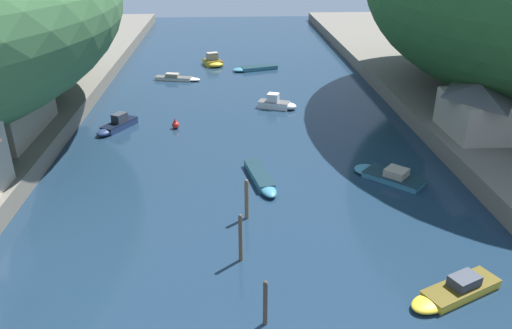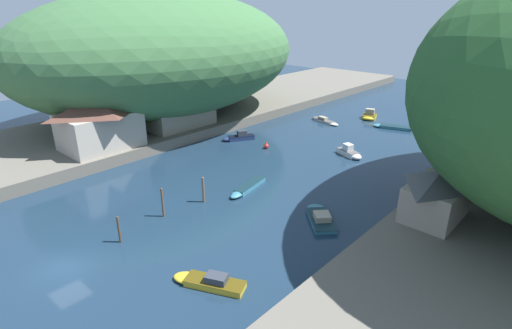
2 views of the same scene
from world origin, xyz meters
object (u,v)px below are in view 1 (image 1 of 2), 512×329
at_px(boat_red_skiff, 454,291).
at_px(boat_mid_channel, 388,175).
at_px(boat_white_cruiser, 262,179).
at_px(channel_buoy_near, 175,124).
at_px(right_bank_cottage, 475,108).
at_px(boat_cabin_cruiser, 178,78).
at_px(boat_small_dinghy, 213,62).
at_px(boat_open_rowboat, 278,104).
at_px(boat_yellow_tender, 254,68).
at_px(boat_navy_launch, 116,125).

height_order(boat_red_skiff, boat_mid_channel, boat_red_skiff).
relative_size(boat_white_cruiser, channel_buoy_near, 5.99).
height_order(right_bank_cottage, boat_cabin_cruiser, right_bank_cottage).
bearing_deg(boat_white_cruiser, channel_buoy_near, -69.09).
distance_m(boat_mid_channel, channel_buoy_near, 19.95).
xyz_separation_m(boat_red_skiff, boat_small_dinghy, (-12.76, 47.71, 0.18)).
bearing_deg(right_bank_cottage, boat_mid_channel, -149.62).
height_order(boat_open_rowboat, boat_yellow_tender, boat_open_rowboat).
xyz_separation_m(right_bank_cottage, boat_mid_channel, (-8.26, -4.84, -3.36)).
xyz_separation_m(boat_yellow_tender, channel_buoy_near, (-8.37, -20.69, 0.16)).
relative_size(boat_cabin_cruiser, boat_mid_channel, 1.09).
bearing_deg(boat_mid_channel, right_bank_cottage, -16.67).
height_order(boat_mid_channel, channel_buoy_near, channel_buoy_near).
relative_size(boat_red_skiff, boat_navy_launch, 1.15).
xyz_separation_m(boat_open_rowboat, boat_cabin_cruiser, (-11.07, 11.15, -0.20)).
relative_size(boat_white_cruiser, boat_small_dinghy, 1.57).
height_order(boat_red_skiff, boat_small_dinghy, boat_small_dinghy).
relative_size(boat_yellow_tender, boat_navy_launch, 1.31).
distance_m(boat_red_skiff, boat_open_rowboat, 30.07).
bearing_deg(right_bank_cottage, boat_yellow_tender, 121.12).
bearing_deg(boat_white_cruiser, right_bank_cottage, -175.68).
height_order(boat_red_skiff, boat_open_rowboat, boat_open_rowboat).
height_order(boat_cabin_cruiser, boat_white_cruiser, boat_cabin_cruiser).
xyz_separation_m(boat_yellow_tender, boat_small_dinghy, (-5.28, 2.71, 0.27)).
distance_m(right_bank_cottage, boat_small_dinghy, 36.98).
bearing_deg(boat_cabin_cruiser, boat_yellow_tender, 127.50).
bearing_deg(boat_navy_launch, channel_buoy_near, -149.57).
height_order(boat_yellow_tender, boat_cabin_cruiser, boat_cabin_cruiser).
xyz_separation_m(boat_mid_channel, channel_buoy_near, (-16.48, 11.25, 0.09)).
bearing_deg(boat_yellow_tender, boat_navy_launch, 128.07).
height_order(boat_red_skiff, boat_cabin_cruiser, boat_red_skiff).
bearing_deg(boat_mid_channel, channel_buoy_near, 98.64).
xyz_separation_m(boat_red_skiff, boat_white_cruiser, (-8.70, 12.96, -0.05)).
xyz_separation_m(right_bank_cottage, boat_small_dinghy, (-21.64, 29.82, -3.16)).
height_order(right_bank_cottage, boat_yellow_tender, right_bank_cottage).
bearing_deg(boat_red_skiff, boat_navy_launch, 16.28).
xyz_separation_m(boat_navy_launch, boat_small_dinghy, (8.49, 23.45, 0.07)).
xyz_separation_m(boat_open_rowboat, boat_small_dinghy, (-6.88, 18.22, 0.03)).
distance_m(boat_cabin_cruiser, boat_small_dinghy, 8.23).
height_order(boat_white_cruiser, boat_navy_launch, boat_navy_launch).
distance_m(boat_red_skiff, boat_yellow_tender, 45.61).
xyz_separation_m(boat_cabin_cruiser, boat_small_dinghy, (4.19, 7.07, 0.23)).
distance_m(boat_open_rowboat, boat_yellow_tender, 15.59).
bearing_deg(boat_navy_launch, boat_mid_channel, -177.11).
height_order(right_bank_cottage, boat_white_cruiser, right_bank_cottage).
bearing_deg(boat_open_rowboat, boat_white_cruiser, 10.84).
xyz_separation_m(boat_open_rowboat, channel_buoy_near, (-9.97, -5.18, -0.08)).
distance_m(boat_cabin_cruiser, boat_white_cruiser, 28.88).
bearing_deg(boat_yellow_tender, right_bank_cottage, -167.22).
distance_m(boat_small_dinghy, boat_mid_channel, 37.15).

